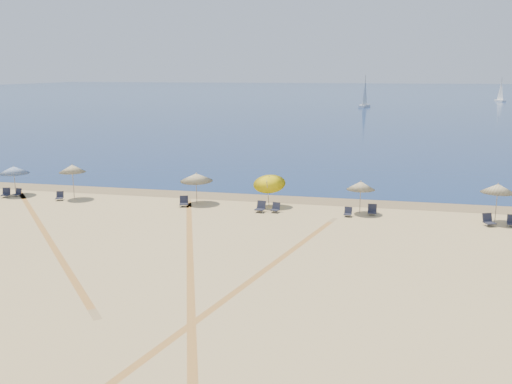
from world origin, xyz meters
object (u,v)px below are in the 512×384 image
chair_6 (348,212)px  chair_9 (512,221)px  umbrella_4 (361,186)px  umbrella_3 (269,181)px  chair_4 (261,207)px  chair_7 (372,210)px  sailboat_0 (501,94)px  umbrella_0 (14,170)px  chair_0 (6,193)px  chair_2 (60,196)px  chair_8 (488,220)px  umbrella_1 (72,169)px  umbrella_2 (196,177)px  chair_3 (184,202)px  sailboat_1 (365,98)px  chair_5 (276,208)px  umbrella_5 (498,188)px  chair_1 (18,193)px

chair_6 → chair_9: (10.00, -0.27, 0.04)m
umbrella_4 → umbrella_3: bearing=175.3°
umbrella_3 → chair_4: size_ratio=3.28×
chair_7 → sailboat_0: size_ratio=0.10×
umbrella_0 → chair_0: umbrella_0 is taller
chair_6 → sailboat_0: (37.94, 152.24, 1.95)m
chair_7 → sailboat_0: (36.40, 151.51, 1.91)m
umbrella_4 → chair_7: 1.80m
chair_2 → umbrella_4: bearing=-16.9°
umbrella_3 → chair_8: bearing=-7.6°
chair_0 → chair_4: bearing=-18.5°
umbrella_1 → chair_4: 14.61m
umbrella_2 → chair_7: size_ratio=3.37×
chair_3 → sailboat_1: (9.08, 114.69, 2.17)m
chair_5 → umbrella_5: bearing=12.5°
umbrella_5 → chair_6: (-9.15, -0.45, -1.94)m
chair_2 → umbrella_1: bearing=20.3°
umbrella_0 → umbrella_3: bearing=1.5°
chair_4 → sailboat_0: size_ratio=0.11×
chair_3 → chair_4: chair_4 is taller
chair_7 → sailboat_0: 155.83m
umbrella_0 → umbrella_5: umbrella_5 is taller
umbrella_3 → chair_9: 15.76m
umbrella_0 → chair_6: umbrella_0 is taller
chair_0 → sailboat_1: 117.14m
chair_1 → chair_9: size_ratio=0.84×
umbrella_2 → chair_0: size_ratio=2.95×
umbrella_5 → chair_8: bearing=-122.3°
chair_1 → umbrella_5: bearing=6.4°
umbrella_2 → chair_9: size_ratio=3.16×
umbrella_2 → umbrella_5: 20.05m
umbrella_1 → sailboat_1: (17.91, 114.18, 0.20)m
chair_0 → chair_4: size_ratio=1.02×
chair_6 → chair_8: (8.61, -0.40, 0.06)m
chair_2 → chair_4: chair_4 is taller
chair_2 → chair_6: bearing=-19.5°
umbrella_5 → chair_2: size_ratio=3.40×
umbrella_1 → sailboat_1: 115.58m
chair_7 → chair_8: 7.15m
chair_7 → chair_1: bearing=179.9°
umbrella_4 → umbrella_5: 8.44m
umbrella_1 → chair_4: size_ratio=3.32×
umbrella_5 → chair_9: 2.19m
chair_4 → chair_0: bearing=-172.3°
chair_7 → sailboat_1: 114.36m
chair_2 → sailboat_1: (18.71, 114.83, 2.21)m
chair_5 → chair_8: (13.46, -0.47, 0.04)m
chair_7 → sailboat_1: (-3.95, 114.27, 2.18)m
chair_1 → chair_2: (3.85, -0.46, 0.01)m
umbrella_2 → chair_8: umbrella_2 is taller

